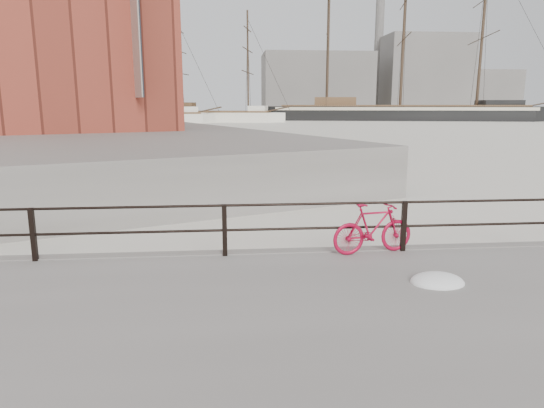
# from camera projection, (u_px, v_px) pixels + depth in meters

# --- Properties ---
(far_quay) EXTENTS (78.44, 148.07, 1.80)m
(far_quay) POSITION_uv_depth(u_px,v_px,m) (18.00, 119.00, 76.63)
(far_quay) COLOR gray
(far_quay) RESTS_ON ground
(bicycle) EXTENTS (1.66, 0.54, 0.99)m
(bicycle) POSITION_uv_depth(u_px,v_px,m) (373.00, 228.00, 9.34)
(bicycle) COLOR #AA0B2D
(bicycle) RESTS_ON promenade
(barque_black) EXTENTS (66.88, 34.62, 35.85)m
(barque_black) POSITION_uv_depth(u_px,v_px,m) (399.00, 120.00, 96.67)
(barque_black) COLOR black
(barque_black) RESTS_ON ground
(schooner_mid) EXTENTS (29.61, 17.37, 20.07)m
(schooner_mid) POSITION_uv_depth(u_px,v_px,m) (214.00, 122.00, 88.46)
(schooner_mid) COLOR white
(schooner_mid) RESTS_ON ground
(schooner_left) EXTENTS (26.97, 15.60, 19.20)m
(schooner_left) POSITION_uv_depth(u_px,v_px,m) (145.00, 123.00, 82.04)
(schooner_left) COLOR silver
(schooner_left) RESTS_ON ground
(workboat_far) EXTENTS (10.60, 7.17, 7.00)m
(workboat_far) POSITION_uv_depth(u_px,v_px,m) (20.00, 137.00, 48.60)
(workboat_far) COLOR black
(workboat_far) RESTS_ON ground
(apartment_brick) EXTENTS (27.87, 22.90, 21.20)m
(apartment_brick) POSITION_uv_depth(u_px,v_px,m) (2.00, 60.00, 103.90)
(apartment_brick) COLOR brown
(apartment_brick) RESTS_ON far_quay
(industrial_west) EXTENTS (32.00, 18.00, 18.00)m
(industrial_west) POSITION_uv_depth(u_px,v_px,m) (316.00, 84.00, 146.61)
(industrial_west) COLOR gray
(industrial_west) RESTS_ON ground
(industrial_mid) EXTENTS (26.00, 20.00, 24.00)m
(industrial_mid) POSITION_uv_depth(u_px,v_px,m) (422.00, 76.00, 153.97)
(industrial_mid) COLOR gray
(industrial_mid) RESTS_ON ground
(industrial_east) EXTENTS (20.00, 16.00, 14.00)m
(industrial_east) POSITION_uv_depth(u_px,v_px,m) (482.00, 92.00, 161.89)
(industrial_east) COLOR gray
(industrial_east) RESTS_ON ground
(smokestack) EXTENTS (2.80, 2.80, 44.00)m
(smokestack) POSITION_uv_depth(u_px,v_px,m) (379.00, 44.00, 155.67)
(smokestack) COLOR gray
(smokestack) RESTS_ON ground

